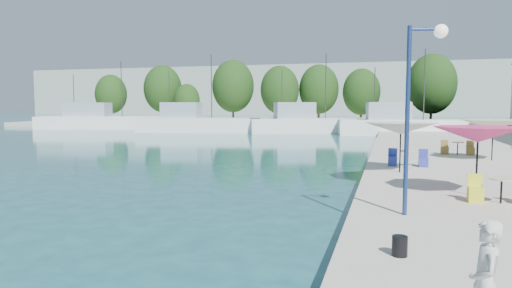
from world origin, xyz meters
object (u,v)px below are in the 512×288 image
(person, at_px, (485,285))
(trawler_03, at_px, (310,124))
(trawler_04, at_px, (405,126))
(umbrella_cream, at_px, (493,125))
(bollard, at_px, (400,246))
(umbrella_pink, at_px, (478,135))
(street_lamp, at_px, (420,84))
(trawler_01, at_px, (105,121))
(trawler_02, at_px, (197,124))
(umbrella_white, at_px, (401,128))

(person, bearing_deg, trawler_03, -168.88)
(trawler_04, height_order, umbrella_cream, trawler_04)
(umbrella_cream, relative_size, bollard, 8.01)
(umbrella_pink, distance_m, person, 10.22)
(trawler_03, xyz_separation_m, street_lamp, (10.28, -43.79, 3.02))
(street_lamp, xyz_separation_m, person, (0.39, -6.87, -2.69))
(trawler_01, xyz_separation_m, street_lamp, (40.52, -44.86, 3.02))
(trawler_02, distance_m, umbrella_pink, 46.16)
(umbrella_pink, bearing_deg, umbrella_white, 115.04)
(trawler_01, xyz_separation_m, trawler_03, (30.24, -1.07, 0.00))
(umbrella_pink, xyz_separation_m, bollard, (-2.48, -6.77, -1.80))
(street_lamp, bearing_deg, umbrella_pink, 44.16)
(street_lamp, bearing_deg, trawler_02, 106.93)
(trawler_03, bearing_deg, person, -101.29)
(umbrella_pink, bearing_deg, trawler_01, 135.53)
(trawler_03, xyz_separation_m, umbrella_white, (10.01, -35.85, 1.45))
(trawler_04, distance_m, umbrella_pink, 39.11)
(bollard, bearing_deg, trawler_01, 129.53)
(trawler_01, xyz_separation_m, umbrella_pink, (42.49, -41.71, 1.53))
(trawler_01, relative_size, bollard, 50.99)
(trawler_04, relative_size, person, 10.18)
(umbrella_white, relative_size, umbrella_cream, 0.97)
(trawler_01, distance_m, umbrella_white, 54.64)
(trawler_04, xyz_separation_m, umbrella_pink, (0.94, -39.07, 1.53))
(trawler_01, bearing_deg, trawler_02, -30.70)
(trawler_01, bearing_deg, umbrella_cream, -51.95)
(trawler_04, bearing_deg, umbrella_pink, -97.52)
(street_lamp, bearing_deg, bollard, -111.80)
(trawler_01, bearing_deg, umbrella_pink, -61.73)
(trawler_03, height_order, umbrella_white, trawler_03)
(trawler_02, bearing_deg, umbrella_cream, -52.63)
(street_lamp, relative_size, person, 3.17)
(trawler_04, relative_size, umbrella_cream, 5.05)
(trawler_02, relative_size, trawler_04, 1.00)
(trawler_01, relative_size, umbrella_pink, 7.34)
(trawler_02, height_order, umbrella_cream, trawler_02)
(trawler_03, distance_m, person, 51.78)
(trawler_04, relative_size, umbrella_white, 5.19)
(umbrella_white, bearing_deg, person, -87.43)
(trawler_01, height_order, umbrella_pink, trawler_01)
(bollard, height_order, person, person)
(trawler_01, relative_size, trawler_04, 1.26)
(person, bearing_deg, trawler_04, 178.48)
(umbrella_white, height_order, person, umbrella_white)
(umbrella_cream, xyz_separation_m, street_lamp, (-4.49, -13.70, 1.59))
(umbrella_white, bearing_deg, umbrella_cream, 50.39)
(umbrella_cream, height_order, street_lamp, street_lamp)
(umbrella_pink, bearing_deg, trawler_02, 124.85)
(person, bearing_deg, umbrella_white, -178.21)
(umbrella_cream, bearing_deg, trawler_03, 116.15)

